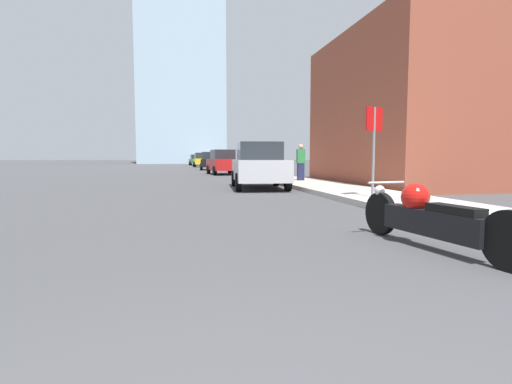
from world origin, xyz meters
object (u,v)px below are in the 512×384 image
object	(u,v)px
parked_car_red	(223,162)
parked_car_yellow	(201,160)
pedestrian	(301,162)
parked_car_green	(196,160)
stop_sign	(374,136)
parked_car_black	(210,161)
parked_car_silver	(259,166)
motorcycle	(429,217)

from	to	relation	value
parked_car_red	parked_car_yellow	world-z (taller)	parked_car_yellow
parked_car_yellow	pedestrian	bearing A→B (deg)	-87.10
parked_car_red	pedestrian	xyz separation A→B (m)	(2.31, -10.43, 0.13)
parked_car_green	stop_sign	bearing A→B (deg)	-90.61
parked_car_yellow	parked_car_black	bearing A→B (deg)	-90.87
parked_car_silver	parked_car_red	bearing A→B (deg)	94.65
parked_car_silver	parked_car_black	distance (m)	23.44
motorcycle	stop_sign	bearing A→B (deg)	61.96
parked_car_silver	parked_car_red	world-z (taller)	parked_car_silver
parked_car_green	pedestrian	size ratio (longest dim) A/B	2.80
parked_car_green	parked_car_black	bearing A→B (deg)	-92.33
parked_car_red	pedestrian	size ratio (longest dim) A/B	2.66
parked_car_red	parked_car_green	xyz separation A→B (m)	(-0.26, 33.45, -0.02)
motorcycle	parked_car_silver	distance (m)	10.25
parked_car_silver	parked_car_yellow	size ratio (longest dim) A/B	1.10
parked_car_silver	parked_car_yellow	distance (m)	35.21
parked_car_silver	parked_car_black	size ratio (longest dim) A/B	1.09
parked_car_black	parked_car_green	world-z (taller)	parked_car_black
parked_car_red	parked_car_yellow	size ratio (longest dim) A/B	1.10
motorcycle	pedestrian	xyz separation A→B (m)	(2.29, 12.58, 0.57)
parked_car_silver	parked_car_yellow	world-z (taller)	parked_car_yellow
motorcycle	parked_car_black	xyz separation A→B (m)	(-0.03, 33.68, 0.44)
parked_car_yellow	stop_sign	world-z (taller)	stop_sign
parked_car_yellow	pedestrian	xyz separation A→B (m)	(2.40, -32.87, 0.09)
parked_car_silver	parked_car_black	world-z (taller)	parked_car_silver
parked_car_black	pedestrian	bearing A→B (deg)	-79.41
motorcycle	parked_car_yellow	distance (m)	45.45
stop_sign	parked_car_green	bearing A→B (deg)	92.35
parked_car_red	pedestrian	distance (m)	10.69
parked_car_black	parked_car_yellow	xyz separation A→B (m)	(-0.08, 11.77, 0.03)
parked_car_yellow	motorcycle	bearing A→B (deg)	-91.14
pedestrian	parked_car_yellow	bearing A→B (deg)	94.18
motorcycle	pedestrian	bearing A→B (deg)	71.72
parked_car_black	parked_car_green	distance (m)	22.78
parked_car_silver	pedestrian	world-z (taller)	pedestrian
parked_car_red	stop_sign	distance (m)	18.11
parked_car_green	parked_car_red	bearing A→B (deg)	-92.52
parked_car_red	parked_car_green	world-z (taller)	parked_car_red
pedestrian	parked_car_black	bearing A→B (deg)	96.27
parked_car_red	parked_car_green	size ratio (longest dim) A/B	0.95
motorcycle	parked_car_silver	world-z (taller)	parked_car_silver
pedestrian	stop_sign	bearing A→B (deg)	-93.45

